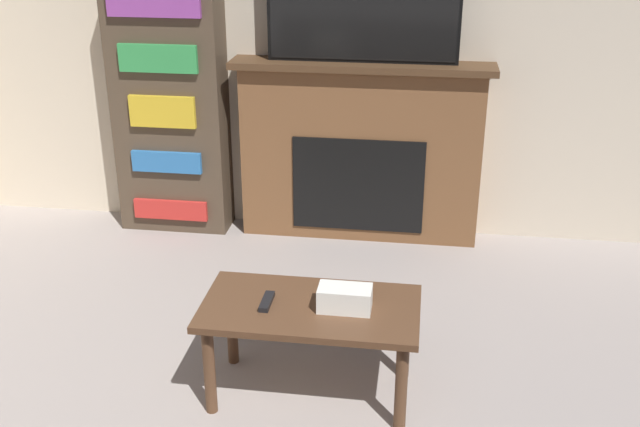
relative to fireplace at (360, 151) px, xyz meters
The scene contains 7 objects.
wall_back 0.81m from the fireplace, 114.66° to the left, with size 5.98×0.06×2.70m.
fireplace is the anchor object (origin of this frame).
tv 0.88m from the fireplace, 90.00° to the right, with size 1.11×0.03×0.65m.
coffee_table 1.71m from the fireplace, 91.48° to the right, with size 0.91×0.49×0.44m.
tissue_box 1.71m from the fireplace, 86.62° to the right, with size 0.22×0.12×0.10m.
remote_control 1.73m from the fireplace, 97.50° to the right, with size 0.04×0.15×0.02m.
bookshelf 1.22m from the fireplace, behind, with size 0.69×0.29×1.61m.
Camera 1 is at (0.45, -0.62, 2.01)m, focal length 42.00 mm.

